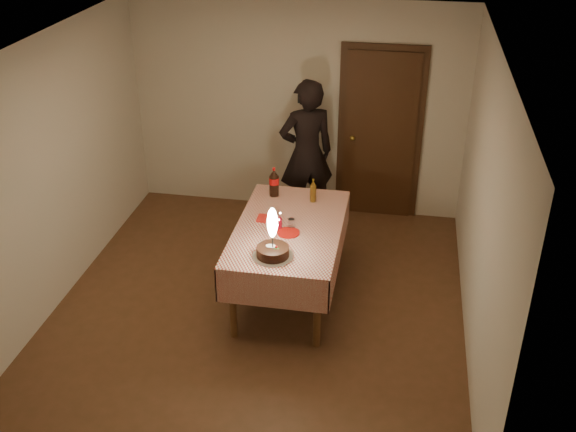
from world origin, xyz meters
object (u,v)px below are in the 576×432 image
object	(u,v)px
dining_table	(289,236)
clear_cup	(291,223)
red_cup	(278,223)
birthday_cake	(273,245)
photographer	(306,154)
red_plate	(288,233)
cola_bottle	(274,182)
amber_bottle_right	(313,191)

from	to	relation	value
dining_table	clear_cup	distance (m)	0.16
red_cup	clear_cup	distance (m)	0.13
dining_table	red_cup	world-z (taller)	red_cup
birthday_cake	photographer	size ratio (longest dim) A/B	0.27
red_plate	cola_bottle	bearing A→B (deg)	110.90
dining_table	clear_cup	size ratio (longest dim) A/B	19.11
birthday_cake	photographer	world-z (taller)	photographer
red_cup	photographer	distance (m)	1.63
birthday_cake	red_plate	world-z (taller)	birthday_cake
red_plate	dining_table	bearing A→B (deg)	97.80
dining_table	red_plate	world-z (taller)	red_plate
red_plate	red_cup	bearing A→B (deg)	144.75
amber_bottle_right	cola_bottle	bearing A→B (deg)	171.56
dining_table	amber_bottle_right	size ratio (longest dim) A/B	6.75
red_plate	cola_bottle	xyz separation A→B (m)	(-0.29, 0.76, 0.15)
clear_cup	photographer	distance (m)	1.60
red_plate	cola_bottle	world-z (taller)	cola_bottle
dining_table	amber_bottle_right	world-z (taller)	amber_bottle_right
birthday_cake	amber_bottle_right	size ratio (longest dim) A/B	1.92
red_plate	clear_cup	bearing A→B (deg)	85.41
cola_bottle	dining_table	bearing A→B (deg)	-66.61
birthday_cake	red_cup	xyz separation A→B (m)	(-0.05, 0.52, -0.06)
clear_cup	cola_bottle	world-z (taller)	cola_bottle
birthday_cake	amber_bottle_right	world-z (taller)	birthday_cake
red_plate	photographer	bearing A→B (deg)	93.13
amber_bottle_right	clear_cup	bearing A→B (deg)	-102.23
red_plate	red_cup	size ratio (longest dim) A/B	2.20
clear_cup	photographer	size ratio (longest dim) A/B	0.05
clear_cup	amber_bottle_right	world-z (taller)	amber_bottle_right
red_plate	photographer	size ratio (longest dim) A/B	0.12
cola_bottle	photographer	bearing A→B (deg)	78.39
amber_bottle_right	red_plate	bearing A→B (deg)	-100.96
birthday_cake	red_cup	bearing A→B (deg)	95.90
dining_table	photographer	bearing A→B (deg)	92.74
birthday_cake	cola_bottle	bearing A→B (deg)	100.69
photographer	red_cup	bearing A→B (deg)	-90.86
cola_bottle	amber_bottle_right	world-z (taller)	cola_bottle
dining_table	red_plate	bearing A→B (deg)	-82.20
birthday_cake	cola_bottle	xyz separation A→B (m)	(-0.22, 1.19, 0.04)
red_cup	clear_cup	xyz separation A→B (m)	(0.13, 0.03, -0.01)
red_plate	red_cup	world-z (taller)	red_cup
dining_table	red_plate	distance (m)	0.17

